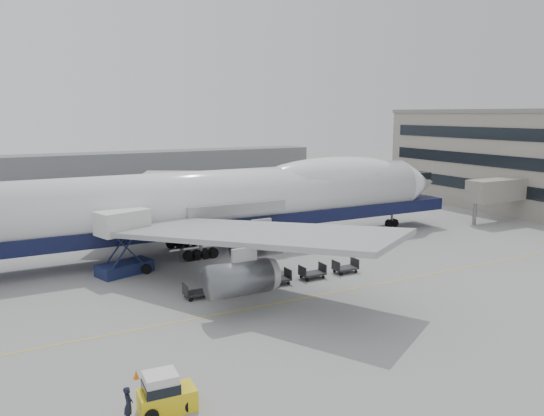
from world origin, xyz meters
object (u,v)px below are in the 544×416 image
ground_worker (128,405)px  airliner (222,199)px  baggage_tug (165,394)px  catering_truck (123,238)px

ground_worker → airliner: bearing=-17.1°
baggage_tug → ground_worker: size_ratio=1.55×
airliner → baggage_tug: airliner is taller
airliner → catering_truck: (-11.75, -4.22, -2.18)m
airliner → baggage_tug: 33.07m
airliner → baggage_tug: (-15.29, -28.94, -4.70)m
catering_truck → baggage_tug: bearing=-116.4°
airliner → ground_worker: 34.15m
baggage_tug → catering_truck: bearing=85.3°
baggage_tug → ground_worker: bearing=-170.3°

